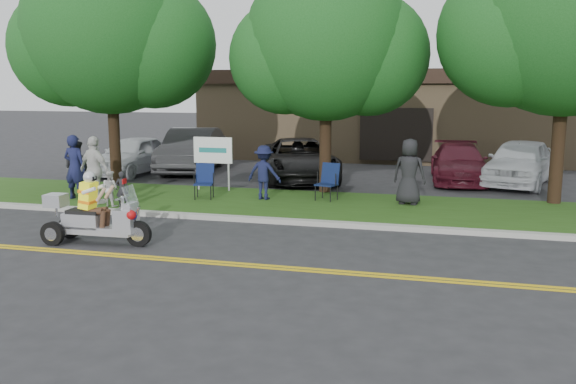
% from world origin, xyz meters
% --- Properties ---
extents(ground, '(120.00, 120.00, 0.00)m').
position_xyz_m(ground, '(0.00, 0.00, 0.00)').
color(ground, '#28282B').
rests_on(ground, ground).
extents(centerline_near, '(60.00, 0.10, 0.01)m').
position_xyz_m(centerline_near, '(0.00, -0.58, 0.01)').
color(centerline_near, gold).
rests_on(centerline_near, ground).
extents(centerline_far, '(60.00, 0.10, 0.01)m').
position_xyz_m(centerline_far, '(0.00, -0.42, 0.01)').
color(centerline_far, gold).
rests_on(centerline_far, ground).
extents(curb, '(60.00, 0.25, 0.12)m').
position_xyz_m(curb, '(0.00, 3.05, 0.06)').
color(curb, '#A8A89E').
rests_on(curb, ground).
extents(grass_verge, '(60.00, 4.00, 0.10)m').
position_xyz_m(grass_verge, '(0.00, 5.20, 0.06)').
color(grass_verge, '#274C14').
rests_on(grass_verge, ground).
extents(commercial_building, '(18.00, 8.20, 4.00)m').
position_xyz_m(commercial_building, '(2.00, 18.98, 2.01)').
color(commercial_building, '#9E7F5B').
rests_on(commercial_building, ground).
extents(tree_left, '(6.62, 5.40, 7.78)m').
position_xyz_m(tree_left, '(-6.44, 7.03, 4.85)').
color(tree_left, '#332114').
rests_on(tree_left, ground).
extents(tree_mid, '(5.88, 4.80, 7.05)m').
position_xyz_m(tree_mid, '(0.55, 7.23, 4.43)').
color(tree_mid, '#332114').
rests_on(tree_mid, ground).
extents(tree_right, '(6.86, 5.60, 8.07)m').
position_xyz_m(tree_right, '(7.06, 7.03, 5.03)').
color(tree_right, '#332114').
rests_on(tree_right, ground).
extents(business_sign, '(1.25, 0.06, 1.75)m').
position_xyz_m(business_sign, '(-2.90, 6.60, 1.26)').
color(business_sign, silver).
rests_on(business_sign, ground).
extents(trike_scooter, '(2.37, 0.80, 1.55)m').
position_xyz_m(trike_scooter, '(-3.10, 0.20, 0.54)').
color(trike_scooter, black).
rests_on(trike_scooter, ground).
extents(lawn_chair_a, '(0.69, 0.70, 1.04)m').
position_xyz_m(lawn_chair_a, '(0.86, 5.90, 0.69)').
color(lawn_chair_a, black).
rests_on(lawn_chair_a, grass_verge).
extents(lawn_chair_b, '(0.63, 0.64, 1.00)m').
position_xyz_m(lawn_chair_b, '(-2.65, 5.25, 0.67)').
color(lawn_chair_b, black).
rests_on(lawn_chair_b, grass_verge).
extents(spectator_adult_left, '(0.69, 0.48, 1.84)m').
position_xyz_m(spectator_adult_left, '(-6.16, 4.20, 1.02)').
color(spectator_adult_left, '#171B41').
rests_on(spectator_adult_left, grass_verge).
extents(spectator_adult_mid, '(0.89, 0.75, 1.64)m').
position_xyz_m(spectator_adult_mid, '(-6.39, 4.63, 0.92)').
color(spectator_adult_mid, black).
rests_on(spectator_adult_mid, grass_verge).
extents(spectator_adult_right, '(1.18, 0.78, 1.86)m').
position_xyz_m(spectator_adult_right, '(-5.21, 3.70, 1.03)').
color(spectator_adult_right, silver).
rests_on(spectator_adult_right, grass_verge).
extents(spectator_chair_a, '(1.06, 0.69, 1.54)m').
position_xyz_m(spectator_chair_a, '(-0.93, 5.50, 0.88)').
color(spectator_chair_a, '#141839').
rests_on(spectator_chair_a, grass_verge).
extents(spectator_chair_b, '(0.96, 0.71, 1.80)m').
position_xyz_m(spectator_chair_b, '(3.10, 5.78, 1.00)').
color(spectator_chair_b, black).
rests_on(spectator_chair_b, grass_verge).
extents(child_left, '(0.40, 0.32, 0.97)m').
position_xyz_m(child_left, '(-4.24, 3.42, 0.59)').
color(child_left, black).
rests_on(child_left, grass_verge).
extents(child_right, '(0.56, 0.49, 0.97)m').
position_xyz_m(child_right, '(-4.63, 3.48, 0.59)').
color(child_right, silver).
rests_on(child_right, grass_verge).
extents(parked_car_far_left, '(1.98, 4.34, 1.44)m').
position_xyz_m(parked_car_far_left, '(-7.41, 9.75, 0.72)').
color(parked_car_far_left, silver).
rests_on(parked_car_far_left, ground).
extents(parked_car_left, '(2.62, 5.30, 1.67)m').
position_xyz_m(parked_car_left, '(-5.50, 10.97, 0.84)').
color(parked_car_left, '#333336').
rests_on(parked_car_left, ground).
extents(parked_car_mid, '(4.07, 5.80, 1.47)m').
position_xyz_m(parked_car_mid, '(-0.95, 9.85, 0.73)').
color(parked_car_mid, black).
rests_on(parked_car_mid, ground).
extents(parked_car_right, '(2.05, 4.58, 1.31)m').
position_xyz_m(parked_car_right, '(4.50, 10.95, 0.65)').
color(parked_car_right, '#48101D').
rests_on(parked_car_right, ground).
extents(parked_car_far_right, '(3.06, 4.91, 1.56)m').
position_xyz_m(parked_car_far_right, '(6.47, 10.72, 0.78)').
color(parked_car_far_right, silver).
rests_on(parked_car_far_right, ground).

